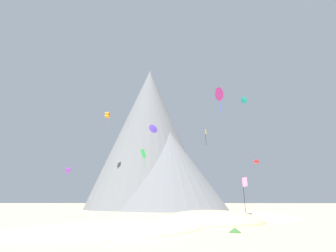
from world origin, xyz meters
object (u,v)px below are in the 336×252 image
kite_red_low (256,162)px  kite_pink_low (245,187)px  kite_orange_high (107,115)px  kite_yellow_mid (206,134)px  bush_mid_center (83,227)px  rock_massif (154,144)px  kite_teal_high (244,100)px  kite_indigo_mid (153,128)px  kite_green_low (143,154)px  kite_magenta_mid (219,94)px  kite_violet_low (68,170)px  bush_far_left (235,230)px  bush_low_patch (199,221)px

kite_red_low → kite_pink_low: 33.81m
kite_orange_high → kite_yellow_mid: bearing=153.3°
kite_red_low → kite_pink_low: (-11.14, -30.88, -8.08)m
bush_mid_center → kite_yellow_mid: kite_yellow_mid is taller
kite_red_low → rock_massif: bearing=9.6°
kite_red_low → kite_teal_high: 17.66m
rock_massif → kite_indigo_mid: 40.47m
rock_massif → kite_teal_high: bearing=-51.1°
bush_mid_center → kite_green_low: (6.67, 11.01, 11.44)m
kite_orange_high → bush_mid_center: bearing=110.4°
kite_orange_high → kite_magenta_mid: kite_orange_high is taller
kite_violet_low → kite_pink_low: 38.35m
kite_red_low → kite_yellow_mid: (-15.45, -13.58, 5.06)m
kite_teal_high → kite_violet_low: (-42.89, -11.44, -20.20)m
kite_indigo_mid → kite_magenta_mid: size_ratio=0.49×
bush_mid_center → kite_magenta_mid: bearing=21.8°
kite_red_low → kite_violet_low: (-46.75, -17.24, -3.97)m
kite_violet_low → kite_indigo_mid: bearing=2.2°
kite_pink_low → bush_far_left: bearing=-24.9°
kite_magenta_mid → bush_mid_center: bearing=-22.7°
rock_massif → kite_indigo_mid: (2.73, -40.22, -3.56)m
rock_massif → kite_green_low: (2.31, -56.81, -12.50)m
kite_green_low → bush_low_patch: bearing=157.0°
kite_pink_low → kite_green_low: bearing=-101.7°
rock_massif → kite_orange_high: size_ratio=17.00×
bush_low_patch → kite_violet_low: 33.33m
bush_far_left → kite_indigo_mid: size_ratio=0.62×
rock_massif → kite_yellow_mid: bearing=-69.4°
kite_violet_low → kite_yellow_mid: bearing=-5.7°
bush_far_left → kite_pink_low: size_ratio=0.25×
bush_far_left → kite_violet_low: kite_violet_low is taller
bush_far_left → kite_yellow_mid: kite_yellow_mid is taller
rock_massif → kite_orange_high: (-13.87, -20.18, 5.95)m
bush_mid_center → bush_low_patch: bush_low_patch is taller
kite_yellow_mid → kite_pink_low: 22.14m
bush_far_left → kite_violet_low: size_ratio=1.23×
kite_yellow_mid → kite_pink_low: size_ratio=0.65×
kite_pink_low → kite_magenta_mid: bearing=-80.7°
rock_massif → kite_magenta_mid: bearing=-75.0°
kite_orange_high → kite_teal_high: bearing=171.0°
bush_mid_center → kite_violet_low: kite_violet_low is taller
rock_massif → kite_pink_low: 64.58m
bush_low_patch → kite_red_low: size_ratio=1.32×
kite_teal_high → kite_orange_high: bearing=-141.6°
kite_green_low → kite_magenta_mid: (13.71, -2.86, 10.42)m
bush_low_patch → kite_red_low: 40.95m
kite_green_low → kite_orange_high: 44.09m
kite_yellow_mid → rock_massif: bearing=85.4°
kite_indigo_mid → kite_pink_low: size_ratio=0.41×
kite_yellow_mid → kite_orange_high: 37.90m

